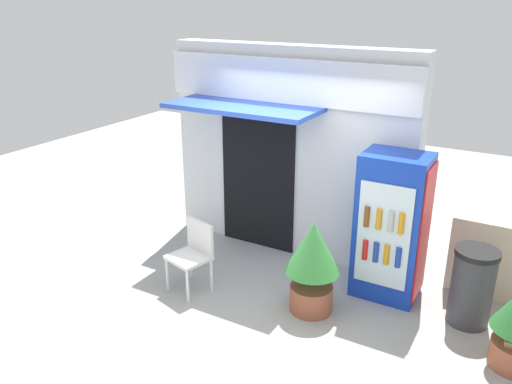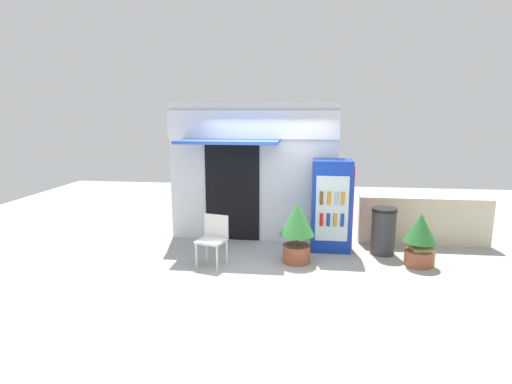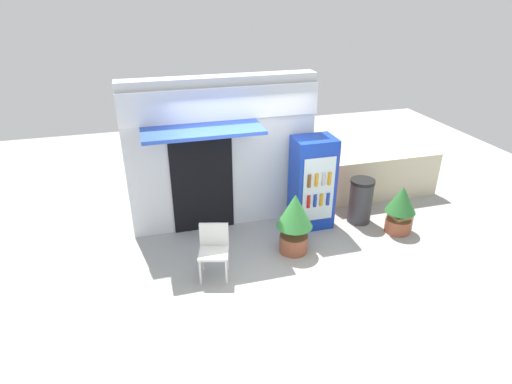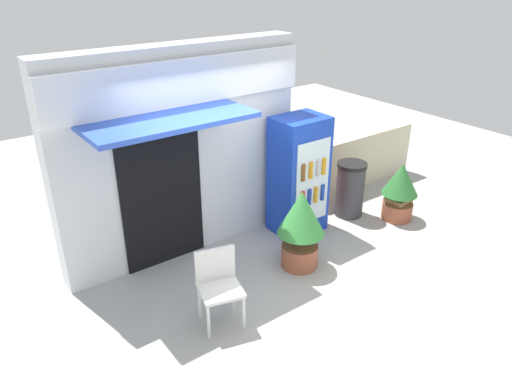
% 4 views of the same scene
% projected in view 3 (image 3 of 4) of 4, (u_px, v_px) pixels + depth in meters
% --- Properties ---
extents(ground, '(16.00, 16.00, 0.00)m').
position_uv_depth(ground, '(265.00, 264.00, 7.03)').
color(ground, '#A3A39E').
extents(storefront_building, '(3.42, 1.16, 2.80)m').
position_uv_depth(storefront_building, '(221.00, 152.00, 7.64)').
color(storefront_building, silver).
rests_on(storefront_building, ground).
extents(drink_cooler, '(0.76, 0.64, 1.75)m').
position_uv_depth(drink_cooler, '(313.00, 183.00, 7.83)').
color(drink_cooler, '#1438B2').
rests_on(drink_cooler, ground).
extents(plastic_chair, '(0.55, 0.52, 0.87)m').
position_uv_depth(plastic_chair, '(214.00, 247.00, 6.58)').
color(plastic_chair, silver).
rests_on(plastic_chair, ground).
extents(potted_plant_near_shop, '(0.62, 0.62, 1.09)m').
position_uv_depth(potted_plant_near_shop, '(295.00, 219.00, 7.10)').
color(potted_plant_near_shop, '#995138').
rests_on(potted_plant_near_shop, ground).
extents(potted_plant_curbside, '(0.55, 0.55, 0.93)m').
position_uv_depth(potted_plant_curbside, '(401.00, 207.00, 7.74)').
color(potted_plant_curbside, '#995138').
rests_on(potted_plant_curbside, ground).
extents(trash_bin, '(0.46, 0.46, 0.88)m').
position_uv_depth(trash_bin, '(360.00, 201.00, 8.13)').
color(trash_bin, '#38383D').
rests_on(trash_bin, ground).
extents(stone_boundary_wall, '(2.55, 0.21, 0.95)m').
position_uv_depth(stone_boundary_wall, '(384.00, 180.00, 8.93)').
color(stone_boundary_wall, beige).
rests_on(stone_boundary_wall, ground).
extents(cardboard_box, '(0.39, 0.36, 0.33)m').
position_uv_depth(cardboard_box, '(399.00, 222.00, 7.95)').
color(cardboard_box, tan).
rests_on(cardboard_box, ground).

